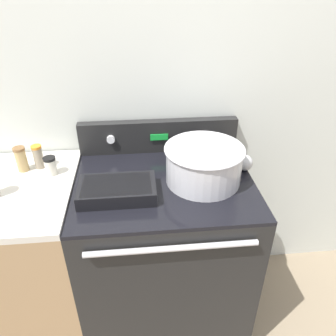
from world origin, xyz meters
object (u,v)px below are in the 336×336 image
Objects in this scene: mixing_bowl at (204,163)px; spice_jar_brown_cap at (21,159)px; casserole_dish at (117,189)px; spice_jar_black_cap at (51,166)px; spice_jar_orange_cap at (38,157)px; ladle at (244,162)px.

spice_jar_brown_cap is (-0.83, 0.15, -0.02)m from mixing_bowl.
spice_jar_black_cap is at bearing 148.70° from casserole_dish.
casserole_dish is at bearing -167.87° from mixing_bowl.
casserole_dish is 3.72× the size of spice_jar_black_cap.
spice_jar_orange_cap is at bearing 146.00° from casserole_dish.
mixing_bowl is 1.07× the size of ladle.
mixing_bowl is 0.39m from casserole_dish.
mixing_bowl is 3.05× the size of spice_jar_orange_cap.
spice_jar_black_cap is 0.09m from spice_jar_orange_cap.
casserole_dish is 0.36m from spice_jar_black_cap.
spice_jar_brown_cap reaches higher than ladle.
mixing_bowl reaches higher than spice_jar_black_cap.
spice_jar_brown_cap is (-0.14, 0.05, 0.02)m from spice_jar_black_cap.
spice_jar_black_cap is (-0.90, 0.02, 0.02)m from ladle.
spice_jar_orange_cap is (-0.75, 0.17, -0.02)m from mixing_bowl.
spice_jar_black_cap reaches higher than ladle.
ladle is 0.90m from spice_jar_black_cap.
ladle is 3.77× the size of spice_jar_black_cap.
ladle is (0.21, 0.09, -0.06)m from mixing_bowl.
ladle is 0.97m from spice_jar_orange_cap.
spice_jar_brown_cap is at bearing 176.49° from ladle.
ladle is 2.76× the size of spice_jar_brown_cap.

